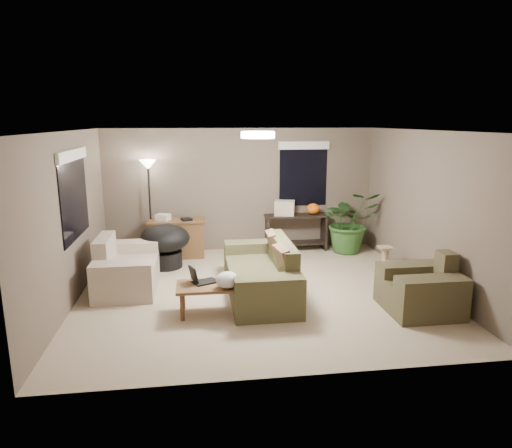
{
  "coord_description": "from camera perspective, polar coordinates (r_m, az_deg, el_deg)",
  "views": [
    {
      "loc": [
        -0.94,
        -6.75,
        2.65
      ],
      "look_at": [
        0.0,
        0.2,
        1.05
      ],
      "focal_mm": 32.0,
      "sensor_mm": 36.0,
      "label": 1
    }
  ],
  "objects": [
    {
      "name": "room_shell",
      "position": [
        6.96,
        0.22,
        1.24
      ],
      "size": [
        5.5,
        5.5,
        5.5
      ],
      "color": "#BCAB8B",
      "rests_on": "ground"
    },
    {
      "name": "main_sofa",
      "position": [
        7.12,
        0.79,
        -6.47
      ],
      "size": [
        0.95,
        2.2,
        0.85
      ],
      "color": "#4C492D",
      "rests_on": "ground"
    },
    {
      "name": "throw_pillows",
      "position": [
        7.05,
        2.85,
        -3.65
      ],
      "size": [
        0.29,
        1.37,
        0.47
      ],
      "color": "#8C7251",
      "rests_on": "main_sofa"
    },
    {
      "name": "loveseat",
      "position": [
        7.7,
        -15.98,
        -5.47
      ],
      "size": [
        0.9,
        1.6,
        0.85
      ],
      "color": "beige",
      "rests_on": "ground"
    },
    {
      "name": "armchair",
      "position": [
        6.92,
        19.9,
        -7.83
      ],
      "size": [
        0.95,
        1.0,
        0.85
      ],
      "color": "#4B452D",
      "rests_on": "ground"
    },
    {
      "name": "coffee_table",
      "position": [
        6.44,
        -5.44,
        -8.06
      ],
      "size": [
        1.0,
        0.55,
        0.42
      ],
      "color": "brown",
      "rests_on": "ground"
    },
    {
      "name": "laptop",
      "position": [
        6.49,
        -6.99,
        -6.79
      ],
      "size": [
        0.43,
        0.35,
        0.24
      ],
      "color": "black",
      "rests_on": "coffee_table"
    },
    {
      "name": "plastic_bag",
      "position": [
        6.25,
        -3.57,
        -6.98
      ],
      "size": [
        0.37,
        0.35,
        0.22
      ],
      "primitive_type": "ellipsoid",
      "rotation": [
        0.0,
        0.0,
        -0.22
      ],
      "color": "white",
      "rests_on": "coffee_table"
    },
    {
      "name": "desk",
      "position": [
        9.12,
        -9.86,
        -1.77
      ],
      "size": [
        1.1,
        0.5,
        0.75
      ],
      "color": "brown",
      "rests_on": "ground"
    },
    {
      "name": "desk_papers",
      "position": [
        9.03,
        -10.95,
        0.78
      ],
      "size": [
        0.73,
        0.33,
        0.12
      ],
      "color": "silver",
      "rests_on": "desk"
    },
    {
      "name": "console_table",
      "position": [
        9.5,
        5.03,
        -0.68
      ],
      "size": [
        1.3,
        0.4,
        0.75
      ],
      "color": "black",
      "rests_on": "ground"
    },
    {
      "name": "pumpkin",
      "position": [
        9.49,
        7.15,
        1.89
      ],
      "size": [
        0.33,
        0.33,
        0.23
      ],
      "primitive_type": "ellipsoid",
      "rotation": [
        0.0,
        0.0,
        -0.21
      ],
      "color": "orange",
      "rests_on": "console_table"
    },
    {
      "name": "cardboard_box",
      "position": [
        9.35,
        3.59,
        2.02
      ],
      "size": [
        0.46,
        0.39,
        0.3
      ],
      "primitive_type": "cube",
      "rotation": [
        0.0,
        0.0,
        -0.27
      ],
      "color": "beige",
      "rests_on": "console_table"
    },
    {
      "name": "papasan_chair",
      "position": [
        8.5,
        -11.3,
        -2.31
      ],
      "size": [
        1.15,
        1.15,
        0.8
      ],
      "color": "black",
      "rests_on": "ground"
    },
    {
      "name": "floor_lamp",
      "position": [
        9.08,
        -13.29,
        5.84
      ],
      "size": [
        0.32,
        0.32,
        1.91
      ],
      "color": "black",
      "rests_on": "ground"
    },
    {
      "name": "ceiling_fixture",
      "position": [
        6.82,
        0.23,
        11.08
      ],
      "size": [
        0.5,
        0.5,
        0.1
      ],
      "primitive_type": "cylinder",
      "color": "white",
      "rests_on": "room_shell"
    },
    {
      "name": "houseplant",
      "position": [
        9.51,
        11.59,
        -0.5
      ],
      "size": [
        1.15,
        1.28,
        1.0
      ],
      "primitive_type": "imported",
      "color": "#2D5923",
      "rests_on": "ground"
    },
    {
      "name": "cat_scratching_post",
      "position": [
        8.34,
        15.75,
        -4.63
      ],
      "size": [
        0.32,
        0.32,
        0.5
      ],
      "color": "tan",
      "rests_on": "ground"
    },
    {
      "name": "window_left",
      "position": [
        7.33,
        -21.85,
        5.14
      ],
      "size": [
        0.05,
        1.56,
        1.33
      ],
      "color": "black",
      "rests_on": "room_shell"
    },
    {
      "name": "window_back",
      "position": [
        9.54,
        5.96,
        7.58
      ],
      "size": [
        1.06,
        0.05,
        1.33
      ],
      "color": "black",
      "rests_on": "room_shell"
    }
  ]
}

